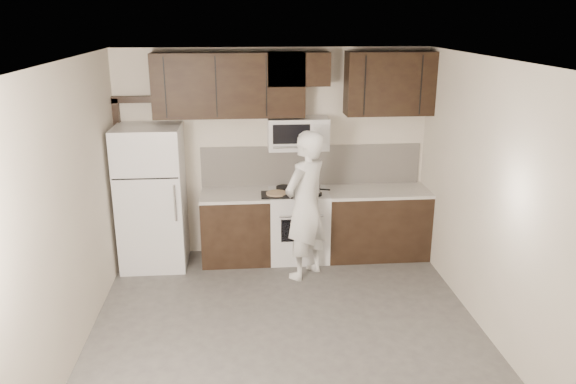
{
  "coord_description": "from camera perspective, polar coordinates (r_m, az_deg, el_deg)",
  "views": [
    {
      "loc": [
        -0.42,
        -4.89,
        3.09
      ],
      "look_at": [
        0.07,
        0.9,
        1.24
      ],
      "focal_mm": 35.0,
      "sensor_mm": 36.0,
      "label": 1
    }
  ],
  "objects": [
    {
      "name": "person",
      "position": [
        6.69,
        1.78,
        -1.39
      ],
      "size": [
        0.78,
        0.78,
        1.82
      ],
      "primitive_type": "imported",
      "rotation": [
        0.0,
        0.0,
        3.93
      ],
      "color": "white",
      "rests_on": "floor"
    },
    {
      "name": "saucepan",
      "position": [
        7.06,
        2.68,
        0.19
      ],
      "size": [
        0.28,
        0.16,
        0.16
      ],
      "color": "silver",
      "rests_on": "stove"
    },
    {
      "name": "pizza",
      "position": [
        7.05,
        -1.17,
        -0.12
      ],
      "size": [
        0.27,
        0.27,
        0.02
      ],
      "primitive_type": "cylinder",
      "rotation": [
        0.0,
        0.0,
        -0.03
      ],
      "color": "#CBB688",
      "rests_on": "baking_tray"
    },
    {
      "name": "floor",
      "position": [
        5.79,
        0.02,
        -14.57
      ],
      "size": [
        4.5,
        4.5,
        0.0
      ],
      "primitive_type": "plane",
      "color": "#4D4A48",
      "rests_on": "ground"
    },
    {
      "name": "ceiling",
      "position": [
        4.92,
        0.02,
        13.11
      ],
      "size": [
        4.5,
        4.5,
        0.0
      ],
      "primitive_type": "plane",
      "rotation": [
        3.14,
        0.0,
        0.0
      ],
      "color": "white",
      "rests_on": "back_wall"
    },
    {
      "name": "stove",
      "position": [
        7.35,
        1.06,
        -3.33
      ],
      "size": [
        0.76,
        0.66,
        0.94
      ],
      "color": "silver",
      "rests_on": "floor"
    },
    {
      "name": "backsplash",
      "position": [
        7.43,
        2.39,
        2.74
      ],
      "size": [
        2.9,
        0.02,
        0.54
      ],
      "primitive_type": "cube",
      "color": "beige",
      "rests_on": "counter_run"
    },
    {
      "name": "microwave",
      "position": [
        7.13,
        1.02,
        5.98
      ],
      "size": [
        0.76,
        0.42,
        0.4
      ],
      "color": "silver",
      "rests_on": "upper_cabinets"
    },
    {
      "name": "baking_tray",
      "position": [
        7.05,
        -1.17,
        -0.28
      ],
      "size": [
        0.4,
        0.3,
        0.02
      ],
      "primitive_type": "cube",
      "rotation": [
        0.0,
        0.0,
        -0.03
      ],
      "color": "black",
      "rests_on": "counter_run"
    },
    {
      "name": "refrigerator",
      "position": [
        7.21,
        -13.66,
        -0.55
      ],
      "size": [
        0.8,
        0.76,
        1.8
      ],
      "color": "silver",
      "rests_on": "floor"
    },
    {
      "name": "upper_cabinets",
      "position": [
        7.04,
        0.27,
        11.05
      ],
      "size": [
        3.48,
        0.35,
        0.78
      ],
      "color": "black",
      "rests_on": "back_wall"
    },
    {
      "name": "door_trim",
      "position": [
        7.48,
        -16.31,
        2.67
      ],
      "size": [
        0.5,
        0.08,
        2.12
      ],
      "color": "black",
      "rests_on": "floor"
    },
    {
      "name": "counter_run",
      "position": [
        7.39,
        3.4,
        -3.28
      ],
      "size": [
        2.95,
        0.64,
        0.91
      ],
      "color": "black",
      "rests_on": "floor"
    },
    {
      "name": "back_wall",
      "position": [
        7.36,
        -1.48,
        3.96
      ],
      "size": [
        4.0,
        0.0,
        4.0
      ],
      "primitive_type": "plane",
      "rotation": [
        1.57,
        0.0,
        0.0
      ],
      "color": "beige",
      "rests_on": "ground"
    }
  ]
}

